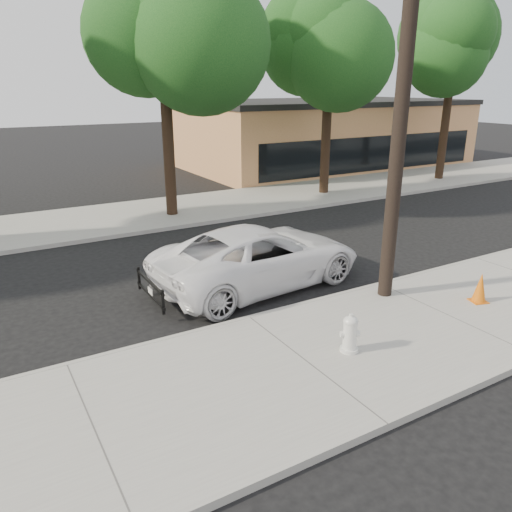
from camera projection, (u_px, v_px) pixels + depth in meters
name	position (u px, v px, depth m)	size (l,w,h in m)	color
ground	(210.00, 291.00, 13.15)	(120.00, 120.00, 0.00)	black
near_sidewalk	(305.00, 364.00, 9.62)	(90.00, 4.40, 0.15)	gray
far_sidewalk	(119.00, 218.00, 20.06)	(90.00, 5.00, 0.15)	gray
curb_near	(249.00, 320.00, 11.41)	(90.00, 0.12, 0.16)	#9E9B93
building_main	(324.00, 134.00, 33.18)	(18.00, 10.00, 4.00)	#B77F4C
utility_pole	(401.00, 107.00, 11.13)	(1.40, 0.34, 9.00)	black
tree_c	(169.00, 34.00, 18.18)	(4.96, 4.80, 9.55)	black
tree_d	(335.00, 56.00, 22.42)	(4.50, 4.35, 8.75)	black
tree_e	(459.00, 53.00, 25.97)	(4.80, 4.65, 9.25)	black
police_cruiser	(259.00, 256.00, 13.36)	(2.70, 5.85, 1.63)	white
fire_hydrant	(350.00, 334.00, 9.81)	(0.41, 0.37, 0.76)	silver
traffic_cone	(480.00, 288.00, 12.07)	(0.47, 0.47, 0.74)	#DB630B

